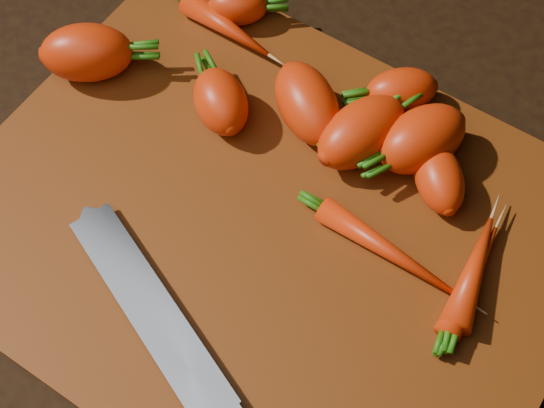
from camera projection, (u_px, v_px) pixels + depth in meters
The scene contains 15 objects.
ground at pixel (266, 233), 0.64m from camera, with size 2.00×2.00×0.01m, color black.
cutting_board at pixel (265, 227), 0.63m from camera, with size 0.50×0.40×0.01m, color #652C0C.
carrot_0 at pixel (87, 53), 0.67m from camera, with size 0.08×0.05×0.05m, color red.
carrot_1 at pixel (221, 102), 0.65m from camera, with size 0.07×0.05×0.05m, color red.
carrot_2 at pixel (307, 103), 0.65m from camera, with size 0.09×0.05×0.05m, color red.
carrot_3 at pixel (362, 132), 0.63m from camera, with size 0.09×0.05×0.05m, color red.
carrot_4 at pixel (401, 90), 0.66m from camera, with size 0.06×0.04×0.04m, color red.
carrot_5 at pixel (238, 6), 0.71m from camera, with size 0.06×0.04×0.04m, color red.
carrot_6 at pixel (439, 178), 0.62m from camera, with size 0.07×0.04×0.04m, color red.
carrot_7 at pixel (472, 279), 0.59m from camera, with size 0.10×0.02×0.02m, color red.
carrot_8 at pixel (389, 251), 0.60m from camera, with size 0.13×0.02×0.02m, color red.
carrot_9 at pixel (473, 271), 0.59m from camera, with size 0.10×0.03×0.03m, color red.
carrot_10 at pixel (422, 139), 0.63m from camera, with size 0.08×0.05×0.05m, color red.
carrot_11 at pixel (227, 28), 0.71m from camera, with size 0.10×0.03×0.03m, color red.
knife at pixel (163, 328), 0.57m from camera, with size 0.31×0.15×0.02m.
Camera 1 is at (0.16, -0.23, 0.57)m, focal length 50.00 mm.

